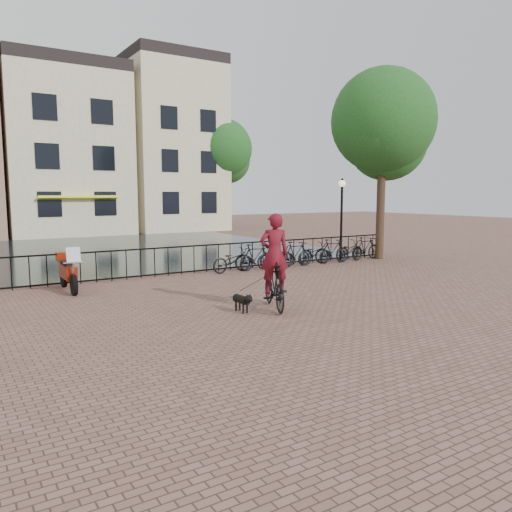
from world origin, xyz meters
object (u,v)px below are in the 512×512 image
lamp_post (342,205)px  dog (241,302)px  motorcycle (68,267)px  cyclist (274,267)px

lamp_post → dog: lamp_post is taller
motorcycle → lamp_post: bearing=4.1°
lamp_post → cyclist: bearing=-142.0°
cyclist → motorcycle: size_ratio=1.41×
lamp_post → motorcycle: (-11.29, -0.63, -1.67)m
lamp_post → dog: 10.25m
dog → cyclist: bearing=-11.2°
lamp_post → cyclist: 9.50m
lamp_post → dog: size_ratio=4.61×
lamp_post → cyclist: (-7.41, -5.79, -1.31)m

